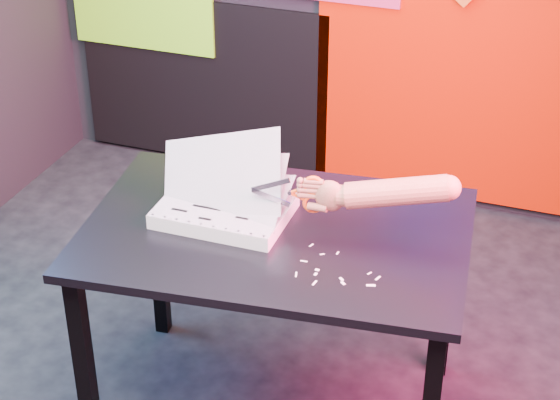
% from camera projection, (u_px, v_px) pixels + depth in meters
% --- Properties ---
extents(room, '(3.01, 3.01, 2.71)m').
position_uv_depth(room, '(223.00, 22.00, 2.79)').
color(room, '#28292B').
rests_on(room, ground).
extents(backdrop, '(2.88, 0.05, 2.08)m').
position_uv_depth(backdrop, '(365.00, 3.00, 4.16)').
color(backdrop, '#BA1501').
rests_on(backdrop, ground).
extents(work_table, '(1.28, 0.93, 0.75)m').
position_uv_depth(work_table, '(276.00, 253.00, 2.96)').
color(work_table, black).
rests_on(work_table, ground).
extents(printout_stack, '(0.45, 0.30, 0.30)m').
position_uv_depth(printout_stack, '(224.00, 209.00, 2.96)').
color(printout_stack, white).
rests_on(printout_stack, work_table).
extents(scissors, '(0.22, 0.05, 0.13)m').
position_uv_depth(scissors, '(308.00, 194.00, 2.83)').
color(scissors, '#9EA3AD').
rests_on(scissors, printout_stack).
extents(hand_forearm, '(0.47, 0.14, 0.15)m').
position_uv_depth(hand_forearm, '(385.00, 192.00, 2.78)').
color(hand_forearm, '#AC6750').
rests_on(hand_forearm, work_table).
extents(paper_clippings, '(0.25, 0.21, 0.00)m').
position_uv_depth(paper_clippings, '(335.00, 273.00, 2.71)').
color(paper_clippings, silver).
rests_on(paper_clippings, work_table).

